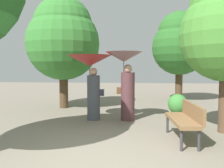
# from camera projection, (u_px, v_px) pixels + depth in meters

# --- Properties ---
(ground_plane) EXTENTS (40.00, 40.00, 0.00)m
(ground_plane) POSITION_uv_depth(u_px,v_px,m) (92.00, 161.00, 4.26)
(ground_plane) COLOR gray
(person_left) EXTENTS (1.35, 1.35, 1.98)m
(person_left) POSITION_uv_depth(u_px,v_px,m) (91.00, 70.00, 7.48)
(person_left) COLOR #474C56
(person_left) RESTS_ON ground
(person_right) EXTENTS (1.12, 1.12, 2.08)m
(person_right) POSITION_uv_depth(u_px,v_px,m) (125.00, 73.00, 7.44)
(person_right) COLOR #563338
(person_right) RESTS_ON ground
(park_bench) EXTENTS (0.59, 1.53, 0.83)m
(park_bench) POSITION_uv_depth(u_px,v_px,m) (185.00, 118.00, 5.40)
(park_bench) COLOR #38383D
(park_bench) RESTS_ON ground
(tree_mid_left) EXTENTS (2.86, 2.86, 4.35)m
(tree_mid_left) POSITION_uv_depth(u_px,v_px,m) (63.00, 38.00, 9.57)
(tree_mid_left) COLOR #4C3823
(tree_mid_left) RESTS_ON ground
(tree_mid_right) EXTENTS (2.59, 2.59, 4.23)m
(tree_mid_right) POSITION_uv_depth(u_px,v_px,m) (180.00, 43.00, 11.60)
(tree_mid_right) COLOR #4C3823
(tree_mid_right) RESTS_ON ground
(bush_path_right) EXTENTS (0.68, 0.68, 0.68)m
(bush_path_right) POSITION_uv_depth(u_px,v_px,m) (178.00, 104.00, 8.53)
(bush_path_right) COLOR #428C3D
(bush_path_right) RESTS_ON ground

